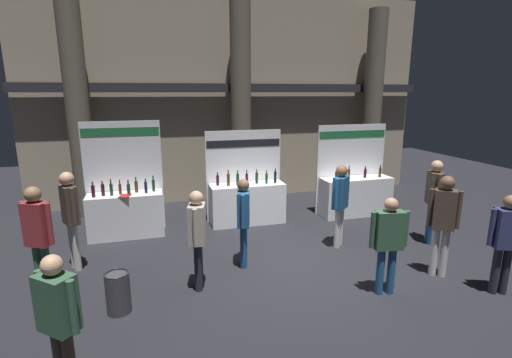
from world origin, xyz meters
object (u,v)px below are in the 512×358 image
visitor_5 (434,194)px  visitor_7 (506,236)px  visitor_9 (70,212)px  exhibitor_booth_2 (355,192)px  exhibitor_booth_1 (247,199)px  exhibitor_booth_0 (126,209)px  visitor_1 (197,232)px  visitor_2 (340,199)px  visitor_6 (443,218)px  visitor_0 (58,314)px  visitor_8 (38,233)px  visitor_3 (243,215)px  visitor_4 (388,238)px  trash_bin (118,292)px

visitor_5 → visitor_7: visitor_5 is taller
visitor_7 → visitor_9: bearing=-2.7°
exhibitor_booth_2 → exhibitor_booth_1: bearing=176.8°
exhibitor_booth_0 → visitor_1: 3.08m
visitor_2 → visitor_6: (1.06, -1.64, 0.04)m
visitor_0 → visitor_8: bearing=-30.4°
exhibitor_booth_0 → visitor_5: exhibitor_booth_0 is taller
visitor_1 → visitor_6: bearing=-85.9°
visitor_0 → visitor_1: 2.44m
visitor_3 → visitor_4: 2.48m
visitor_2 → visitor_4: bearing=42.2°
visitor_6 → visitor_5: bearing=90.8°
trash_bin → visitor_8: bearing=145.8°
exhibitor_booth_0 → visitor_5: size_ratio=1.41×
exhibitor_booth_0 → exhibitor_booth_2: size_ratio=1.09×
exhibitor_booth_2 → visitor_8: exhibitor_booth_2 is taller
exhibitor_booth_2 → visitor_2: (-1.41, -1.79, 0.43)m
visitor_2 → visitor_8: size_ratio=0.96×
visitor_2 → visitor_5: size_ratio=0.96×
exhibitor_booth_0 → visitor_0: (-0.40, -4.60, 0.33)m
trash_bin → visitor_8: (-1.14, 0.78, 0.76)m
visitor_2 → visitor_7: bearing=81.1°
visitor_5 → visitor_9: (-7.05, 0.75, -0.01)m
exhibitor_booth_2 → visitor_4: exhibitor_booth_2 is taller
exhibitor_booth_1 → visitor_0: (-3.20, -4.69, 0.36)m
exhibitor_booth_0 → visitor_6: bearing=-33.3°
exhibitor_booth_0 → visitor_2: exhibitor_booth_0 is taller
exhibitor_booth_2 → visitor_1: bearing=-148.4°
exhibitor_booth_1 → visitor_0: exhibitor_booth_1 is taller
exhibitor_booth_1 → exhibitor_booth_2: bearing=-3.2°
visitor_2 → trash_bin: bearing=-25.1°
visitor_2 → visitor_6: bearing=80.9°
visitor_2 → visitor_3: bearing=-32.9°
visitor_3 → exhibitor_booth_1: bearing=0.2°
visitor_4 → exhibitor_booth_0: bearing=147.5°
visitor_3 → visitor_5: (4.08, -0.03, 0.10)m
exhibitor_booth_0 → visitor_9: exhibitor_booth_0 is taller
exhibitor_booth_1 → exhibitor_booth_2: (2.88, -0.16, 0.01)m
exhibitor_booth_1 → exhibitor_booth_2: 2.88m
visitor_1 → visitor_9: 2.45m
visitor_2 → visitor_5: 2.00m
exhibitor_booth_1 → visitor_0: bearing=-124.3°
trash_bin → visitor_6: bearing=-3.7°
trash_bin → exhibitor_booth_0: bearing=90.5°
exhibitor_booth_2 → visitor_4: (-1.60, -3.69, 0.35)m
trash_bin → visitor_9: size_ratio=0.34×
exhibitor_booth_1 → visitor_6: size_ratio=1.25×
visitor_1 → visitor_2: visitor_2 is taller
exhibitor_booth_2 → visitor_7: 4.20m
visitor_1 → visitor_4: 2.99m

